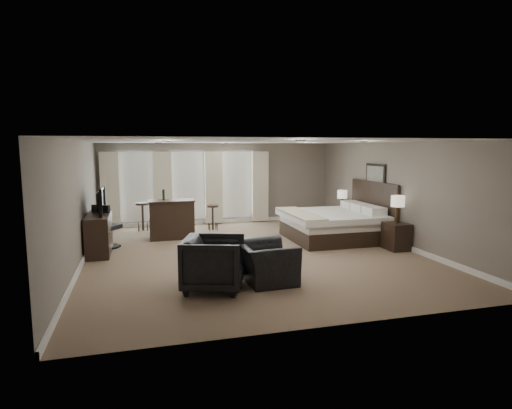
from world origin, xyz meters
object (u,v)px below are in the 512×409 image
object	(u,v)px
dresser	(99,234)
bed	(337,211)
desk_chair	(108,226)
nightstand_near	(396,236)
nightstand_far	(342,219)
tv	(98,211)
lamp_near	(398,209)
lamp_far	(342,200)
bar_counter	(172,219)
bar_stool_left	(143,216)
bar_stool_right	(213,217)
armchair_far	(214,261)
armchair_near	(265,256)

from	to	relation	value
dresser	bed	bearing A→B (deg)	-1.18
desk_chair	nightstand_near	bearing A→B (deg)	-162.84
nightstand_far	desk_chair	distance (m)	6.81
dresser	tv	size ratio (longest dim) A/B	1.45
nightstand_far	lamp_near	distance (m)	2.99
lamp_far	bar_counter	size ratio (longest dim) A/B	0.51
bar_counter	lamp_near	bearing A→B (deg)	-27.98
bar_stool_left	bar_stool_right	bearing A→B (deg)	-13.27
bar_stool_right	bar_stool_left	bearing A→B (deg)	166.73
nightstand_near	tv	world-z (taller)	tv
tv	armchair_far	world-z (taller)	tv
bed	tv	size ratio (longest dim) A/B	2.22
armchair_near	nightstand_far	bearing A→B (deg)	-42.97
lamp_near	armchair_near	bearing A→B (deg)	-157.78
nightstand_far	dresser	bearing A→B (deg)	-169.16
bed	armchair_near	world-z (taller)	bed
nightstand_near	bar_stool_left	world-z (taller)	bar_stool_left
nightstand_near	armchair_near	distance (m)	4.08
nightstand_near	dresser	xyz separation A→B (m)	(-6.92, 1.57, 0.13)
lamp_far	tv	bearing A→B (deg)	-169.16
bed	bar_stool_left	xyz separation A→B (m)	(-5.01, 2.69, -0.35)
nightstand_near	bar_stool_left	bearing A→B (deg)	144.96
dresser	armchair_near	bearing A→B (deg)	-44.77
tv	bar_stool_left	xyz separation A→B (m)	(1.02, 2.56, -0.57)
desk_chair	bar_counter	bearing A→B (deg)	-123.18
nightstand_near	nightstand_far	size ratio (longest dim) A/B	1.19
lamp_near	armchair_far	xyz separation A→B (m)	(-4.77, -1.72, -0.47)
armchair_near	armchair_far	world-z (taller)	armchair_far
bed	nightstand_far	size ratio (longest dim) A/B	4.43
lamp_near	armchair_near	size ratio (longest dim) A/B	0.59
nightstand_near	lamp_near	xyz separation A→B (m)	(0.00, 0.00, 0.66)
armchair_near	desk_chair	bearing A→B (deg)	36.87
tv	desk_chair	xyz separation A→B (m)	(0.17, 0.50, -0.44)
lamp_far	desk_chair	world-z (taller)	lamp_far
lamp_far	bar_stool_right	distance (m)	3.98
bar_stool_left	nightstand_near	bearing A→B (deg)	-35.04
lamp_far	desk_chair	size ratio (longest dim) A/B	0.56
dresser	armchair_near	world-z (taller)	armchair_near
bar_counter	lamp_far	bearing A→B (deg)	1.80
bar_counter	bar_stool_right	size ratio (longest dim) A/B	1.62
bed	lamp_near	size ratio (longest dim) A/B	3.64
bed	dresser	world-z (taller)	bed
dresser	bar_stool_left	bearing A→B (deg)	68.32
nightstand_near	desk_chair	world-z (taller)	desk_chair
bar_stool_left	bar_stool_right	size ratio (longest dim) A/B	1.11
lamp_near	dresser	size ratio (longest dim) A/B	0.42
tv	desk_chair	distance (m)	0.68
nightstand_far	bar_stool_left	xyz separation A→B (m)	(-5.90, 1.24, 0.14)
nightstand_far	lamp_far	xyz separation A→B (m)	(0.00, 0.00, 0.58)
nightstand_near	bed	bearing A→B (deg)	121.54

